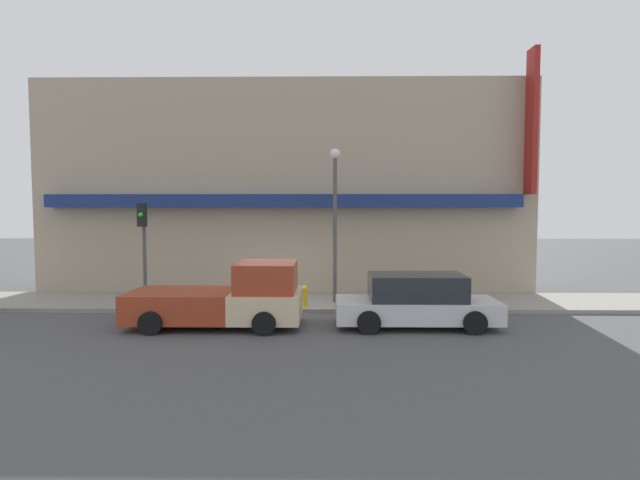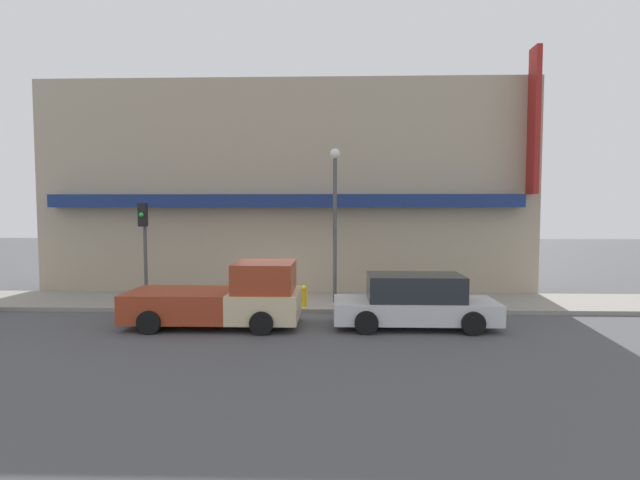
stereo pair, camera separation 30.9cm
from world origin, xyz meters
The scene contains 8 objects.
ground_plane centered at (0.00, 0.00, 0.00)m, with size 80.00×80.00×0.00m, color #4C4C4F.
sidewalk centered at (0.00, 1.65, 0.07)m, with size 36.00×3.30×0.14m.
building centered at (0.02, 4.78, 4.26)m, with size 19.80×3.80×9.42m.
pickup_truck centered at (-1.21, -1.78, 0.81)m, with size 5.01×2.30×1.89m.
parked_car centered at (4.31, -1.78, 0.74)m, with size 4.68×1.97×1.55m.
fire_hydrant centered at (0.94, 0.44, 0.50)m, with size 0.20×0.20×0.72m.
street_lamp centered at (1.98, 1.30, 3.52)m, with size 0.36×0.36×5.39m.
traffic_light centered at (-4.57, 0.68, 2.55)m, with size 0.28×0.42×3.50m.
Camera 2 is at (2.03, -16.19, 3.48)m, focal length 28.00 mm.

